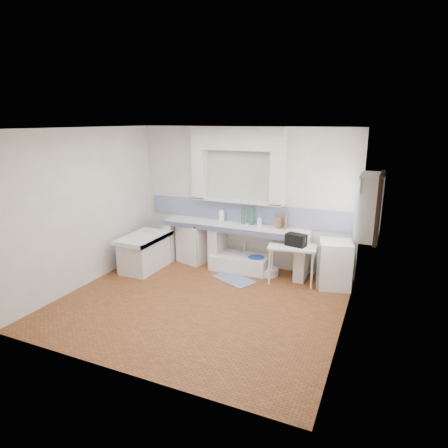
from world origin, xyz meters
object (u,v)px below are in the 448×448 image
at_px(sink, 240,263).
at_px(fridge, 335,264).
at_px(stove, 195,242).
at_px(side_table, 291,264).

distance_m(sink, fridge, 1.88).
height_order(stove, fridge, fridge).
xyz_separation_m(sink, side_table, (1.10, -0.24, 0.22)).
distance_m(stove, sink, 1.10).
relative_size(sink, side_table, 1.32).
height_order(stove, side_table, stove).
relative_size(stove, fridge, 0.96).
height_order(sink, fridge, fridge).
bearing_deg(side_table, stove, 163.10).
distance_m(stove, fridge, 2.92).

